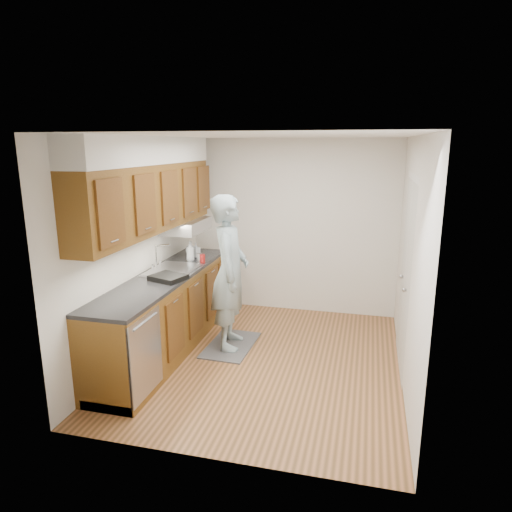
# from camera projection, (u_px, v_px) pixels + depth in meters

# --- Properties ---
(floor) EXTENTS (3.50, 3.50, 0.00)m
(floor) POSITION_uv_depth(u_px,v_px,m) (265.00, 360.00, 5.24)
(floor) COLOR #9F643C
(floor) RESTS_ON ground
(ceiling) EXTENTS (3.50, 3.50, 0.00)m
(ceiling) POSITION_uv_depth(u_px,v_px,m) (266.00, 136.00, 4.64)
(ceiling) COLOR white
(ceiling) RESTS_ON wall_left
(wall_left) EXTENTS (0.02, 3.50, 2.50)m
(wall_left) POSITION_uv_depth(u_px,v_px,m) (140.00, 247.00, 5.29)
(wall_left) COLOR silver
(wall_left) RESTS_ON floor
(wall_right) EXTENTS (0.02, 3.50, 2.50)m
(wall_right) POSITION_uv_depth(u_px,v_px,m) (410.00, 263.00, 4.59)
(wall_right) COLOR silver
(wall_right) RESTS_ON floor
(wall_back) EXTENTS (3.00, 0.02, 2.50)m
(wall_back) POSITION_uv_depth(u_px,v_px,m) (292.00, 227.00, 6.59)
(wall_back) COLOR silver
(wall_back) RESTS_ON floor
(counter) EXTENTS (0.64, 2.80, 1.30)m
(counter) POSITION_uv_depth(u_px,v_px,m) (166.00, 311.00, 5.40)
(counter) COLOR brown
(counter) RESTS_ON floor
(upper_cabinets) EXTENTS (0.47, 2.80, 1.21)m
(upper_cabinets) POSITION_uv_depth(u_px,v_px,m) (151.00, 187.00, 5.13)
(upper_cabinets) COLOR brown
(upper_cabinets) RESTS_ON wall_left
(closet_door) EXTENTS (0.02, 1.22, 2.05)m
(closet_door) POSITION_uv_depth(u_px,v_px,m) (405.00, 276.00, 4.93)
(closet_door) COLOR silver
(closet_door) RESTS_ON wall_right
(floor_mat) EXTENTS (0.56, 0.92, 0.02)m
(floor_mat) POSITION_uv_depth(u_px,v_px,m) (231.00, 345.00, 5.62)
(floor_mat) COLOR #5E5E61
(floor_mat) RESTS_ON floor
(person) EXTENTS (0.61, 0.81, 2.09)m
(person) POSITION_uv_depth(u_px,v_px,m) (230.00, 262.00, 5.36)
(person) COLOR #8CA2AA
(person) RESTS_ON floor_mat
(soap_bottle_a) EXTENTS (0.13, 0.13, 0.26)m
(soap_bottle_a) POSITION_uv_depth(u_px,v_px,m) (190.00, 251.00, 5.89)
(soap_bottle_a) COLOR silver
(soap_bottle_a) RESTS_ON counter
(soap_bottle_b) EXTENTS (0.11, 0.11, 0.19)m
(soap_bottle_b) POSITION_uv_depth(u_px,v_px,m) (196.00, 250.00, 6.12)
(soap_bottle_b) COLOR silver
(soap_bottle_b) RESTS_ON counter
(soap_bottle_c) EXTENTS (0.19, 0.19, 0.18)m
(soap_bottle_c) POSITION_uv_depth(u_px,v_px,m) (191.00, 248.00, 6.27)
(soap_bottle_c) COLOR silver
(soap_bottle_c) RESTS_ON counter
(soda_can) EXTENTS (0.07, 0.07, 0.12)m
(soda_can) POSITION_uv_depth(u_px,v_px,m) (203.00, 259.00, 5.79)
(soda_can) COLOR red
(soda_can) RESTS_ON counter
(steel_can) EXTENTS (0.09, 0.09, 0.12)m
(steel_can) POSITION_uv_depth(u_px,v_px,m) (199.00, 258.00, 5.83)
(steel_can) COLOR #A5A5AA
(steel_can) RESTS_ON counter
(dish_rack) EXTENTS (0.43, 0.40, 0.06)m
(dish_rack) POSITION_uv_depth(u_px,v_px,m) (168.00, 277.00, 5.09)
(dish_rack) COLOR black
(dish_rack) RESTS_ON counter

